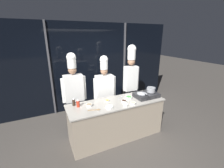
{
  "coord_description": "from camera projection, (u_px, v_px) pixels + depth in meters",
  "views": [
    {
      "loc": [
        -1.41,
        -2.71,
        2.32
      ],
      "look_at": [
        0.0,
        0.25,
        1.25
      ],
      "focal_mm": 24.0,
      "sensor_mm": 36.0,
      "label": 1
    }
  ],
  "objects": [
    {
      "name": "serving_spoon_solid",
      "position": [
        97.0,
        110.0,
        2.99
      ],
      "size": [
        0.25,
        0.11,
        0.02
      ],
      "color": "olive",
      "rests_on": "demo_counter"
    },
    {
      "name": "ground_plane",
      "position": [
        116.0,
        136.0,
        3.62
      ],
      "size": [
        24.0,
        24.0,
        0.0
      ],
      "primitive_type": "plane",
      "color": "#47423D"
    },
    {
      "name": "demo_counter",
      "position": [
        117.0,
        119.0,
        3.48
      ],
      "size": [
        2.2,
        0.71,
        0.9
      ],
      "color": "gray",
      "rests_on": "ground_plane"
    },
    {
      "name": "prep_bowl_carrots",
      "position": [
        107.0,
        101.0,
        3.37
      ],
      "size": [
        0.1,
        0.1,
        0.03
      ],
      "color": "white",
      "rests_on": "demo_counter"
    },
    {
      "name": "window_wall_back",
      "position": [
        91.0,
        67.0,
        4.79
      ],
      "size": [
        5.72,
        0.09,
        2.7
      ],
      "color": "black",
      "rests_on": "ground_plane"
    },
    {
      "name": "chef_sous",
      "position": [
        104.0,
        87.0,
        3.85
      ],
      "size": [
        0.59,
        0.25,
        1.85
      ],
      "rotation": [
        0.0,
        0.0,
        3.1
      ],
      "color": "#232326",
      "rests_on": "ground_plane"
    },
    {
      "name": "prep_bowl_soy_glaze",
      "position": [
        124.0,
        101.0,
        3.34
      ],
      "size": [
        0.12,
        0.12,
        0.04
      ],
      "color": "white",
      "rests_on": "demo_counter"
    },
    {
      "name": "stock_pot",
      "position": [
        151.0,
        90.0,
        3.62
      ],
      "size": [
        0.23,
        0.21,
        0.11
      ],
      "color": "#93969B",
      "rests_on": "portable_stove"
    },
    {
      "name": "prep_bowl_mushrooms",
      "position": [
        89.0,
        105.0,
        3.14
      ],
      "size": [
        0.14,
        0.14,
        0.05
      ],
      "color": "white",
      "rests_on": "demo_counter"
    },
    {
      "name": "prep_bowl_scallions",
      "position": [
        129.0,
        97.0,
        3.53
      ],
      "size": [
        0.16,
        0.16,
        0.05
      ],
      "color": "white",
      "rests_on": "demo_counter"
    },
    {
      "name": "prep_bowl_ginger",
      "position": [
        133.0,
        103.0,
        3.22
      ],
      "size": [
        0.12,
        0.12,
        0.05
      ],
      "color": "white",
      "rests_on": "demo_counter"
    },
    {
      "name": "prep_bowl_onion",
      "position": [
        126.0,
        105.0,
        3.15
      ],
      "size": [
        0.1,
        0.1,
        0.05
      ],
      "color": "white",
      "rests_on": "demo_counter"
    },
    {
      "name": "squeeze_bottle_soy",
      "position": [
        74.0,
        102.0,
        3.15
      ],
      "size": [
        0.06,
        0.06,
        0.18
      ],
      "color": "#332319",
      "rests_on": "demo_counter"
    },
    {
      "name": "frying_pan",
      "position": [
        142.0,
        93.0,
        3.52
      ],
      "size": [
        0.24,
        0.41,
        0.04
      ],
      "color": "#ADAFB5",
      "rests_on": "portable_stove"
    },
    {
      "name": "portable_stove",
      "position": [
        146.0,
        95.0,
        3.6
      ],
      "size": [
        0.57,
        0.39,
        0.11
      ],
      "color": "#28282B",
      "rests_on": "demo_counter"
    },
    {
      "name": "squeeze_bottle_chili",
      "position": [
        78.0,
        103.0,
        3.09
      ],
      "size": [
        0.07,
        0.07,
        0.18
      ],
      "color": "red",
      "rests_on": "demo_counter"
    },
    {
      "name": "chef_head",
      "position": [
        74.0,
        88.0,
        3.58
      ],
      "size": [
        0.58,
        0.23,
        1.95
      ],
      "rotation": [
        0.0,
        0.0,
        3.15
      ],
      "color": "#2D3856",
      "rests_on": "ground_plane"
    },
    {
      "name": "prep_bowl_garlic",
      "position": [
        109.0,
        107.0,
        3.07
      ],
      "size": [
        0.16,
        0.16,
        0.04
      ],
      "color": "white",
      "rests_on": "demo_counter"
    },
    {
      "name": "chef_line",
      "position": [
        131.0,
        75.0,
        4.09
      ],
      "size": [
        0.48,
        0.23,
        2.09
      ],
      "rotation": [
        0.0,
        0.0,
        3.13
      ],
      "color": "#4C4C51",
      "rests_on": "ground_plane"
    },
    {
      "name": "serving_spoon_slotted",
      "position": [
        121.0,
        97.0,
        3.6
      ],
      "size": [
        0.19,
        0.13,
        0.02
      ],
      "color": "#B2B5BA",
      "rests_on": "demo_counter"
    }
  ]
}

